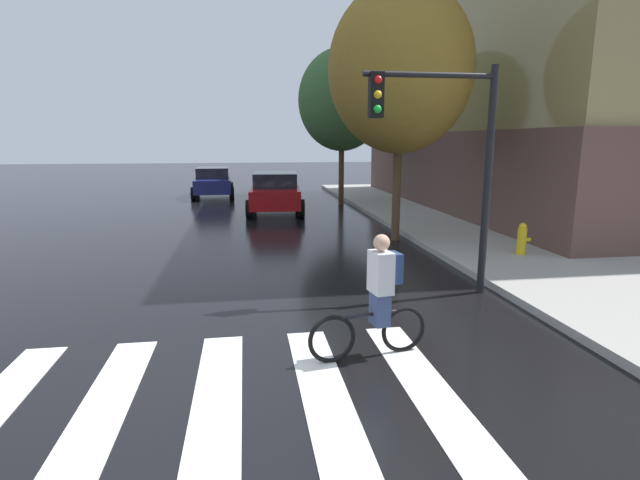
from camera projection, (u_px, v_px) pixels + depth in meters
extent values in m
plane|color=black|center=(182.00, 410.00, 5.31)|extent=(120.00, 120.00, 0.00)
cube|color=silver|center=(99.00, 416.00, 5.18)|extent=(0.55, 3.86, 0.01)
cube|color=silver|center=(217.00, 407.00, 5.36)|extent=(0.55, 3.86, 0.01)
cube|color=silver|center=(326.00, 398.00, 5.55)|extent=(0.55, 3.86, 0.01)
cube|color=silver|center=(428.00, 390.00, 5.73)|extent=(0.55, 3.86, 0.01)
cube|color=maroon|center=(275.00, 195.00, 19.78)|extent=(2.21, 4.81, 0.71)
cube|color=black|center=(275.00, 179.00, 19.50)|extent=(1.84, 2.36, 0.56)
cylinder|color=black|center=(253.00, 199.00, 21.23)|extent=(0.29, 0.71, 0.69)
cylinder|color=black|center=(298.00, 199.00, 21.39)|extent=(0.29, 0.71, 0.69)
cylinder|color=black|center=(249.00, 209.00, 18.30)|extent=(0.29, 0.71, 0.69)
cylinder|color=black|center=(301.00, 208.00, 18.46)|extent=(0.29, 0.71, 0.69)
cube|color=navy|center=(213.00, 184.00, 25.13)|extent=(1.91, 4.46, 0.67)
cube|color=black|center=(213.00, 173.00, 24.87)|extent=(1.65, 2.15, 0.53)
cylinder|color=black|center=(197.00, 188.00, 26.39)|extent=(0.25, 0.66, 0.65)
cylinder|color=black|center=(231.00, 188.00, 26.72)|extent=(0.25, 0.66, 0.65)
cylinder|color=black|center=(193.00, 194.00, 23.68)|extent=(0.25, 0.66, 0.65)
cylinder|color=black|center=(232.00, 193.00, 24.01)|extent=(0.25, 0.66, 0.65)
torus|color=black|center=(403.00, 329.00, 6.71)|extent=(0.66, 0.17, 0.66)
torus|color=black|center=(332.00, 339.00, 6.38)|extent=(0.66, 0.17, 0.66)
cylinder|color=black|center=(369.00, 314.00, 6.48)|extent=(0.89, 0.20, 0.05)
cylinder|color=black|center=(380.00, 308.00, 6.52)|extent=(0.04, 0.04, 0.45)
cube|color=#384772|center=(380.00, 305.00, 6.51)|extent=(0.25, 0.31, 0.56)
cube|color=silver|center=(381.00, 272.00, 6.42)|extent=(0.30, 0.40, 0.56)
sphere|color=tan|center=(382.00, 243.00, 6.34)|extent=(0.22, 0.22, 0.22)
cube|color=navy|center=(393.00, 267.00, 6.47)|extent=(0.21, 0.30, 0.40)
cylinder|color=black|center=(487.00, 184.00, 9.00)|extent=(0.14, 0.14, 4.20)
cylinder|color=black|center=(430.00, 75.00, 8.44)|extent=(2.40, 0.10, 0.10)
cube|color=black|center=(376.00, 95.00, 8.36)|extent=(0.24, 0.20, 0.76)
sphere|color=red|center=(378.00, 80.00, 8.21)|extent=(0.14, 0.14, 0.14)
sphere|color=gold|center=(378.00, 95.00, 8.26)|extent=(0.14, 0.14, 0.14)
sphere|color=green|center=(377.00, 109.00, 8.31)|extent=(0.14, 0.14, 0.14)
cylinder|color=gold|center=(522.00, 241.00, 11.84)|extent=(0.22, 0.22, 0.65)
sphere|color=gold|center=(523.00, 226.00, 11.77)|extent=(0.18, 0.18, 0.18)
cylinder|color=gold|center=(528.00, 240.00, 11.86)|extent=(0.12, 0.09, 0.09)
cylinder|color=#4C3823|center=(397.00, 185.00, 14.04)|extent=(0.24, 0.24, 3.21)
ellipsoid|color=olive|center=(400.00, 69.00, 13.40)|extent=(4.00, 4.00, 4.60)
cylinder|color=#4C3823|center=(341.00, 171.00, 21.91)|extent=(0.24, 0.24, 3.08)
ellipsoid|color=#386033|center=(342.00, 100.00, 21.29)|extent=(3.83, 3.83, 4.41)
cube|color=brown|center=(610.00, 170.00, 21.35)|extent=(16.75, 18.50, 3.20)
cube|color=olive|center=(630.00, 0.00, 19.95)|extent=(16.42, 18.13, 10.69)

